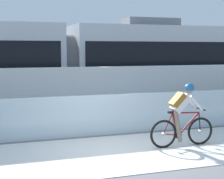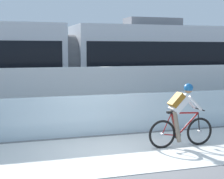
% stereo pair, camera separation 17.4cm
% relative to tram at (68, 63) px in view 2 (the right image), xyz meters
% --- Properties ---
extents(ground_plane, '(200.00, 200.00, 0.00)m').
position_rel_tram_xyz_m(ground_plane, '(-0.26, -6.85, -1.89)').
color(ground_plane, slate).
extents(bike_path_deck, '(32.00, 3.20, 0.01)m').
position_rel_tram_xyz_m(bike_path_deck, '(-0.26, -6.85, -1.89)').
color(bike_path_deck, silver).
rests_on(bike_path_deck, ground).
extents(glass_parapet, '(32.00, 0.05, 1.17)m').
position_rel_tram_xyz_m(glass_parapet, '(-0.26, -5.00, -1.31)').
color(glass_parapet, silver).
rests_on(glass_parapet, ground).
extents(concrete_barrier_wall, '(32.00, 0.36, 1.87)m').
position_rel_tram_xyz_m(concrete_barrier_wall, '(-0.26, -3.20, -0.96)').
color(concrete_barrier_wall, silver).
rests_on(concrete_barrier_wall, ground).
extents(tram_rail_near, '(32.00, 0.08, 0.01)m').
position_rel_tram_xyz_m(tram_rail_near, '(-0.26, -0.72, -1.89)').
color(tram_rail_near, '#595654').
rests_on(tram_rail_near, ground).
extents(tram_rail_far, '(32.00, 0.08, 0.01)m').
position_rel_tram_xyz_m(tram_rail_far, '(-0.26, 0.72, -1.89)').
color(tram_rail_far, '#595654').
rests_on(tram_rail_far, ground).
extents(tram, '(22.56, 2.54, 3.81)m').
position_rel_tram_xyz_m(tram, '(0.00, 0.00, 0.00)').
color(tram, silver).
rests_on(tram, ground).
extents(cyclist_on_bike, '(1.77, 0.58, 1.61)m').
position_rel_tram_xyz_m(cyclist_on_bike, '(1.55, -6.85, -1.09)').
color(cyclist_on_bike, black).
rests_on(cyclist_on_bike, ground).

